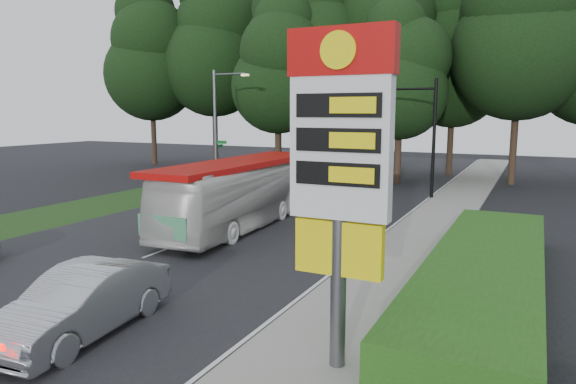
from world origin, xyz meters
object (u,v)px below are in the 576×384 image
at_px(gas_station_pylon, 340,155).
at_px(traffic_signal_mast, 412,121).
at_px(streetlight_signs, 218,124).
at_px(sedan_silver, 82,302).
at_px(transit_bus, 239,194).
at_px(monument, 330,113).

xyz_separation_m(gas_station_pylon, traffic_signal_mast, (-3.52, 22.00, 0.22)).
distance_m(streetlight_signs, sedan_silver, 23.66).
height_order(gas_station_pylon, traffic_signal_mast, traffic_signal_mast).
bearing_deg(streetlight_signs, transit_bus, -51.95).
bearing_deg(sedan_silver, monument, 94.48).
bearing_deg(traffic_signal_mast, gas_station_pylon, -80.91).
bearing_deg(traffic_signal_mast, monument, 142.00).
distance_m(gas_station_pylon, sedan_silver, 7.14).
height_order(streetlight_signs, transit_bus, streetlight_signs).
distance_m(streetlight_signs, monument, 9.44).
distance_m(gas_station_pylon, monument, 30.17).
bearing_deg(monument, traffic_signal_mast, -38.00).
bearing_deg(streetlight_signs, monument, 58.03).
xyz_separation_m(transit_bus, sedan_silver, (2.65, -11.50, -0.73)).
bearing_deg(transit_bus, monument, 94.61).
distance_m(traffic_signal_mast, transit_bus, 13.05).
relative_size(monument, sedan_silver, 2.05).
xyz_separation_m(streetlight_signs, monument, (4.99, 7.99, 0.67)).
relative_size(gas_station_pylon, monument, 0.68).
relative_size(gas_station_pylon, sedan_silver, 1.40).
relative_size(transit_bus, sedan_silver, 2.25).
height_order(monument, sedan_silver, monument).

